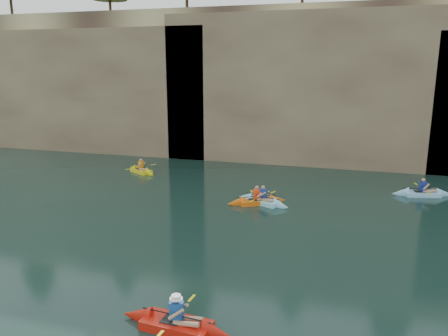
# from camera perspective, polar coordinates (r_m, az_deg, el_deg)

# --- Properties ---
(ground) EXTENTS (160.00, 160.00, 0.00)m
(ground) POSITION_cam_1_polar(r_m,az_deg,el_deg) (13.17, -4.34, -20.41)
(ground) COLOR black
(ground) RESTS_ON ground
(cliff) EXTENTS (70.00, 16.00, 12.00)m
(cliff) POSITION_cam_1_polar(r_m,az_deg,el_deg) (40.42, 11.03, 11.22)
(cliff) COLOR tan
(cliff) RESTS_ON ground
(cliff_slab_west) EXTENTS (26.00, 2.40, 10.56)m
(cliff_slab_west) POSITION_cam_1_polar(r_m,az_deg,el_deg) (40.69, -19.96, 9.68)
(cliff_slab_west) COLOR #95805A
(cliff_slab_west) RESTS_ON ground
(cliff_slab_center) EXTENTS (24.00, 2.40, 11.40)m
(cliff_slab_center) POSITION_cam_1_polar(r_m,az_deg,el_deg) (32.90, 13.21, 10.18)
(cliff_slab_center) COLOR #95805A
(cliff_slab_center) RESTS_ON ground
(sea_cave_west) EXTENTS (4.50, 1.00, 4.00)m
(sea_cave_west) POSITION_cam_1_polar(r_m,az_deg,el_deg) (39.31, -17.78, 4.92)
(sea_cave_west) COLOR black
(sea_cave_west) RESTS_ON ground
(sea_cave_center) EXTENTS (3.50, 1.00, 3.20)m
(sea_cave_center) POSITION_cam_1_polar(r_m,az_deg,el_deg) (33.62, 2.50, 3.53)
(sea_cave_center) COLOR black
(sea_cave_center) RESTS_ON ground
(sea_cave_east) EXTENTS (5.00, 1.00, 4.50)m
(sea_cave_east) POSITION_cam_1_polar(r_m,az_deg,el_deg) (33.10, 26.77, 3.10)
(sea_cave_east) COLOR black
(sea_cave_east) RESTS_ON ground
(main_kayaker) EXTENTS (3.60, 2.40, 1.32)m
(main_kayaker) POSITION_cam_1_polar(r_m,az_deg,el_deg) (13.15, -6.19, -19.59)
(main_kayaker) COLOR red
(main_kayaker) RESTS_ON ground
(kayaker_orange) EXTENTS (3.23, 2.25, 1.25)m
(kayaker_orange) POSITION_cam_1_polar(r_m,az_deg,el_deg) (23.63, 4.29, -4.33)
(kayaker_orange) COLOR orange
(kayaker_orange) RESTS_ON ground
(kayaker_ltblue_near) EXTENTS (3.25, 2.33, 1.26)m
(kayaker_ltblue_near) POSITION_cam_1_polar(r_m,az_deg,el_deg) (23.67, 5.09, -4.32)
(kayaker_ltblue_near) COLOR #98E7FF
(kayaker_ltblue_near) RESTS_ON ground
(kayaker_yellow) EXTENTS (2.97, 2.16, 1.23)m
(kayaker_yellow) POSITION_cam_1_polar(r_m,az_deg,el_deg) (30.89, -10.75, -0.31)
(kayaker_yellow) COLOR yellow
(kayaker_yellow) RESTS_ON ground
(kayaker_ltblue_mid) EXTENTS (3.47, 2.48, 1.29)m
(kayaker_ltblue_mid) POSITION_cam_1_polar(r_m,az_deg,el_deg) (27.43, 24.45, -3.01)
(kayaker_ltblue_mid) COLOR #96CFFB
(kayaker_ltblue_mid) RESTS_ON ground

